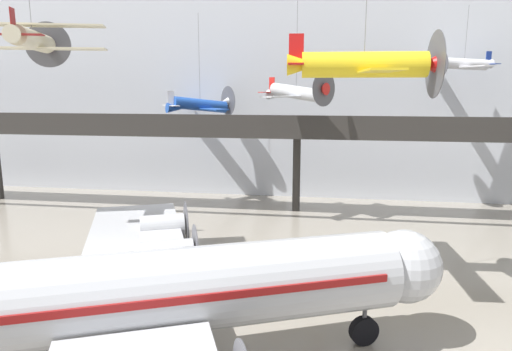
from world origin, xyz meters
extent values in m
cube|color=silver|center=(0.00, 34.91, 11.92)|extent=(140.00, 3.00, 23.85)
cube|color=#2D2B28|center=(0.00, 26.98, 7.34)|extent=(110.00, 3.20, 0.90)
cube|color=#2D2B28|center=(0.00, 25.44, 8.34)|extent=(110.00, 0.12, 1.10)
cylinder|color=#2D2B28|center=(0.00, 27.94, 3.45)|extent=(0.70, 0.70, 6.89)
cylinder|color=#B7BABF|center=(-5.13, 1.88, 3.49)|extent=(21.98, 11.82, 3.25)
sphere|color=#B7BABF|center=(6.16, 6.69, 3.49)|extent=(3.19, 3.19, 3.19)
cube|color=maroon|center=(-5.13, 1.88, 3.82)|extent=(20.56, 11.26, 0.29)
cube|color=#B7BABF|center=(-7.86, 10.31, 2.76)|extent=(10.46, 15.29, 0.28)
cylinder|color=#B7BABF|center=(-5.18, 8.01, 2.81)|extent=(3.02, 2.46, 1.56)
cylinder|color=#4C4C51|center=(-3.85, 8.57, 2.81)|extent=(1.22, 2.75, 2.97)
cylinder|color=#B7BABF|center=(-7.10, 12.51, 2.81)|extent=(3.02, 2.46, 1.56)
cylinder|color=#4C4C51|center=(-5.77, 13.08, 2.81)|extent=(1.22, 2.75, 2.97)
cylinder|color=#4C4C51|center=(4.50, 5.99, 1.26)|extent=(0.20, 0.20, 1.21)
cylinder|color=black|center=(4.50, 5.99, 0.65)|extent=(1.34, 0.86, 1.30)
cylinder|color=#4C4C51|center=(-5.91, 4.38, 1.26)|extent=(0.20, 0.20, 1.21)
cylinder|color=black|center=(-5.91, 4.38, 0.65)|extent=(1.34, 0.86, 1.30)
cylinder|color=yellow|center=(4.44, 12.09, 12.34)|extent=(6.50, 1.76, 1.34)
cone|color=red|center=(7.81, 12.31, 12.33)|extent=(1.14, 1.27, 1.20)
cylinder|color=#4C4C51|center=(8.04, 12.33, 12.33)|extent=(0.27, 3.46, 3.46)
cone|color=yellow|center=(1.31, 11.88, 12.34)|extent=(1.80, 1.24, 1.13)
cube|color=yellow|center=(4.83, 12.12, 11.94)|extent=(2.21, 9.80, 0.10)
cube|color=red|center=(0.92, 11.86, 13.14)|extent=(0.79, 0.11, 1.60)
cube|color=red|center=(0.92, 11.86, 12.34)|extent=(1.01, 3.51, 0.06)
cylinder|color=slate|center=(4.44, 12.09, 15.52)|extent=(0.04, 0.04, 5.04)
cylinder|color=silver|center=(0.03, 25.33, 10.77)|extent=(4.77, 4.03, 1.60)
cone|color=red|center=(2.15, 23.69, 11.06)|extent=(1.26, 1.28, 0.96)
cylinder|color=#4C4C51|center=(2.30, 23.57, 11.08)|extent=(1.72, 2.21, 2.76)
cone|color=silver|center=(-1.95, 26.86, 10.50)|extent=(1.71, 1.61, 1.04)
cube|color=silver|center=(0.27, 25.14, 10.45)|extent=(5.73, 6.89, 0.10)
cube|color=red|center=(-2.20, 27.05, 11.41)|extent=(0.53, 0.43, 1.27)
cube|color=red|center=(-2.20, 27.05, 10.77)|extent=(2.18, 2.57, 0.06)
cylinder|color=slate|center=(0.03, 25.33, 14.63)|extent=(0.04, 0.04, 6.67)
cylinder|color=#1E4CAD|center=(-9.37, 29.59, 9.55)|extent=(4.86, 4.36, 1.68)
cone|color=white|center=(-7.24, 31.40, 9.85)|extent=(1.32, 1.33, 1.00)
cylinder|color=#4C4C51|center=(-7.09, 31.53, 9.88)|extent=(1.89, 2.22, 2.88)
cone|color=#1E4CAD|center=(-11.36, 27.91, 9.27)|extent=(1.77, 1.71, 1.09)
cube|color=#1E4CAD|center=(-9.12, 29.80, 9.22)|extent=(6.22, 7.00, 0.10)
cube|color=white|center=(-11.61, 27.70, 10.21)|extent=(0.54, 0.47, 1.33)
cube|color=white|center=(-11.61, 27.70, 9.55)|extent=(2.36, 2.62, 0.06)
cylinder|color=slate|center=(-9.37, 29.59, 14.00)|extent=(0.04, 0.04, 7.80)
cylinder|color=beige|center=(-14.82, 12.83, 13.94)|extent=(2.70, 5.54, 1.15)
cone|color=maroon|center=(-15.67, 15.56, 13.95)|extent=(1.24, 1.17, 1.02)
cylinder|color=#4C4C51|center=(-15.73, 15.75, 13.95)|extent=(2.82, 0.91, 2.94)
cone|color=beige|center=(-14.03, 10.29, 13.93)|extent=(1.35, 1.68, 0.97)
cube|color=beige|center=(-14.92, 13.15, 14.84)|extent=(8.26, 3.72, 0.10)
cube|color=beige|center=(-14.92, 13.15, 13.49)|extent=(8.26, 3.72, 0.10)
cube|color=maroon|center=(-13.93, 9.98, 14.62)|extent=(0.26, 0.65, 1.36)
cube|color=maroon|center=(-13.93, 9.98, 13.94)|extent=(3.00, 1.51, 0.06)
cylinder|color=silver|center=(14.20, 29.93, 13.17)|extent=(4.53, 2.70, 1.07)
cone|color=navy|center=(12.04, 28.97, 13.10)|extent=(1.03, 1.07, 0.84)
cylinder|color=#4C4C51|center=(11.89, 28.91, 13.10)|extent=(1.02, 2.24, 2.43)
cone|color=silver|center=(16.22, 30.82, 13.23)|extent=(1.45, 1.23, 0.83)
cube|color=silver|center=(13.95, 29.82, 12.89)|extent=(3.77, 6.68, 0.10)
cube|color=navy|center=(16.47, 30.94, 13.73)|extent=(0.53, 0.28, 1.12)
cube|color=navy|center=(16.47, 30.94, 13.17)|extent=(1.49, 2.45, 0.06)
cylinder|color=slate|center=(14.20, 29.93, 15.84)|extent=(0.04, 0.04, 4.41)
camera|label=1|loc=(2.65, -12.90, 11.16)|focal=32.00mm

